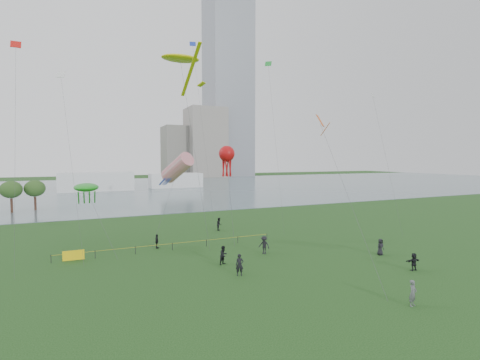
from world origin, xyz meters
name	(u,v)px	position (x,y,z in m)	size (l,w,h in m)	color
ground_plane	(290,286)	(0.00, 0.00, 0.00)	(400.00, 400.00, 0.00)	#143711
lake	(134,188)	(0.00, 100.00, 0.02)	(400.00, 120.00, 0.08)	slate
tower	(228,73)	(62.00, 168.00, 60.00)	(24.00, 24.00, 120.00)	slate
building_mid	(205,143)	(46.00, 162.00, 19.00)	(20.00, 20.00, 38.00)	gray
building_low	(178,152)	(32.00, 168.00, 14.00)	(16.00, 18.00, 28.00)	slate
pavilion_left	(97,181)	(-12.00, 95.00, 3.00)	(22.00, 8.00, 6.00)	white
pavilion_right	(176,180)	(14.00, 98.00, 2.50)	(18.00, 7.00, 5.00)	white
fence	(114,251)	(-12.30, 14.79, 0.55)	(24.07, 0.07, 1.05)	black
kite_flyer	(413,293)	(5.80, -6.64, 0.91)	(0.67, 0.44, 1.83)	#56595D
spectator_a	(224,255)	(-2.82, 7.57, 0.91)	(0.88, 0.69, 1.82)	black
spectator_b	(264,245)	(2.53, 9.30, 0.97)	(1.25, 0.72, 1.93)	black
spectator_c	(157,241)	(-7.62, 16.27, 0.81)	(0.95, 0.40, 1.62)	black
spectator_d	(380,247)	(13.65, 3.90, 0.87)	(0.85, 0.55, 1.74)	black
spectator_e	(414,262)	(12.47, -1.20, 0.81)	(1.50, 0.48, 1.62)	black
spectator_f	(240,265)	(-2.70, 3.97, 0.96)	(0.70, 0.46, 1.91)	black
spectator_g	(219,224)	(2.37, 22.72, 0.91)	(0.89, 0.69, 1.82)	black
kite_stingray	(181,59)	(-4.39, 17.11, 21.82)	(4.51, 9.88, 22.28)	#3F3F42
kite_windsock	(177,168)	(-4.48, 19.05, 9.11)	(5.61, 5.23, 11.09)	#3F3F42
kite_creature	(86,188)	(-14.85, 20.05, 6.94)	(4.13, 9.12, 7.43)	#3F3F42
kite_octopus	(227,154)	(1.57, 17.71, 10.77)	(2.03, 5.33, 11.89)	#3F3F42
kite_delta	(323,127)	(8.51, 7.34, 13.66)	(4.60, 14.16, 15.04)	#3F3F42
small_kites	(199,65)	(-1.51, 19.46, 22.05)	(43.05, 14.39, 8.81)	white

